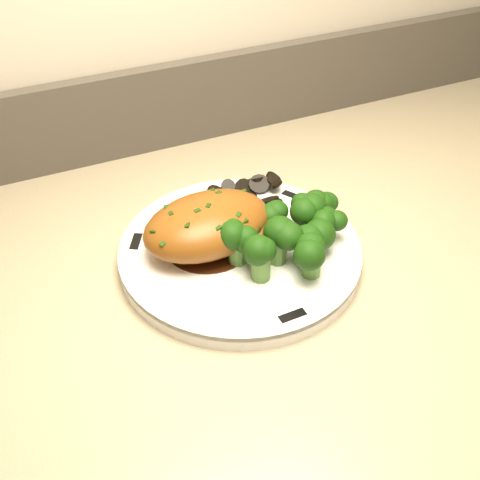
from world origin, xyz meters
name	(u,v)px	position (x,y,z in m)	size (l,w,h in m)	color
counter	(267,475)	(-0.32, 1.67, 0.43)	(1.96, 0.65, 0.97)	brown
plate	(240,253)	(-0.34, 1.71, 0.86)	(0.27, 0.27, 0.02)	white
rim_accent_0	(293,196)	(-0.24, 1.77, 0.87)	(0.03, 0.01, 0.00)	black
rim_accent_1	(136,242)	(-0.45, 1.77, 0.87)	(0.03, 0.01, 0.00)	black
rim_accent_2	(292,316)	(-0.34, 1.60, 0.87)	(0.03, 0.01, 0.00)	black
gravy_pool	(208,245)	(-0.38, 1.73, 0.87)	(0.10, 0.10, 0.00)	#37170A
chicken_breast	(212,226)	(-0.37, 1.73, 0.89)	(0.16, 0.11, 0.06)	#955319
mushroom_pile	(251,202)	(-0.30, 1.78, 0.87)	(0.10, 0.07, 0.03)	black
broccoli_florets	(288,231)	(-0.30, 1.69, 0.89)	(0.15, 0.11, 0.05)	#5B8B3B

